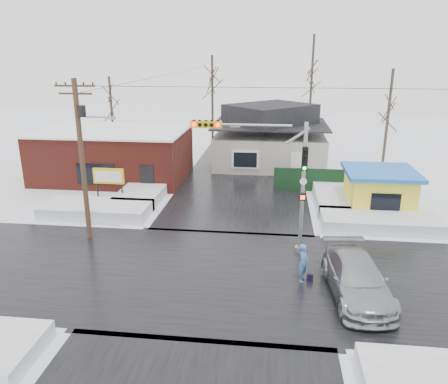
# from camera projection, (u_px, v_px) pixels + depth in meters

# --- Properties ---
(ground) EXTENTS (120.00, 120.00, 0.00)m
(ground) POSITION_uv_depth(u_px,v_px,m) (219.00, 274.00, 21.16)
(ground) COLOR white
(ground) RESTS_ON ground
(road_ns) EXTENTS (10.00, 120.00, 0.02)m
(road_ns) POSITION_uv_depth(u_px,v_px,m) (219.00, 274.00, 21.16)
(road_ns) COLOR black
(road_ns) RESTS_ON ground
(road_ew) EXTENTS (120.00, 10.00, 0.02)m
(road_ew) POSITION_uv_depth(u_px,v_px,m) (219.00, 274.00, 21.16)
(road_ew) COLOR black
(road_ew) RESTS_ON ground
(snowbank_nw) EXTENTS (7.00, 3.00, 0.80)m
(snowbank_nw) POSITION_uv_depth(u_px,v_px,m) (97.00, 210.00, 28.66)
(snowbank_nw) COLOR white
(snowbank_nw) RESTS_ON ground
(snowbank_ne) EXTENTS (7.00, 3.00, 0.80)m
(snowbank_ne) POSITION_uv_depth(u_px,v_px,m) (379.00, 222.00, 26.65)
(snowbank_ne) COLOR white
(snowbank_ne) RESTS_ON ground
(snowbank_nside_w) EXTENTS (3.00, 8.00, 0.80)m
(snowbank_nside_w) POSITION_uv_depth(u_px,v_px,m) (148.00, 188.00, 33.16)
(snowbank_nside_w) COLOR white
(snowbank_nside_w) RESTS_ON ground
(snowbank_nside_e) EXTENTS (3.00, 8.00, 0.80)m
(snowbank_nside_e) POSITION_uv_depth(u_px,v_px,m) (336.00, 195.00, 31.60)
(snowbank_nside_e) COLOR white
(snowbank_nside_e) RESTS_ON ground
(traffic_signal) EXTENTS (6.05, 0.68, 7.00)m
(traffic_signal) POSITION_uv_depth(u_px,v_px,m) (273.00, 170.00, 22.30)
(traffic_signal) COLOR gray
(traffic_signal) RESTS_ON ground
(utility_pole) EXTENTS (3.15, 0.44, 9.00)m
(utility_pole) POSITION_uv_depth(u_px,v_px,m) (83.00, 151.00, 23.79)
(utility_pole) COLOR #382619
(utility_pole) RESTS_ON ground
(brick_building) EXTENTS (12.20, 8.20, 4.12)m
(brick_building) POSITION_uv_depth(u_px,v_px,m) (114.00, 154.00, 36.87)
(brick_building) COLOR maroon
(brick_building) RESTS_ON ground
(marquee_sign) EXTENTS (2.20, 0.21, 2.55)m
(marquee_sign) POSITION_uv_depth(u_px,v_px,m) (109.00, 177.00, 30.55)
(marquee_sign) COLOR black
(marquee_sign) RESTS_ON ground
(house) EXTENTS (10.40, 8.40, 5.76)m
(house) POSITION_uv_depth(u_px,v_px,m) (270.00, 138.00, 40.93)
(house) COLOR #A7A197
(house) RESTS_ON ground
(kiosk) EXTENTS (4.60, 4.60, 2.88)m
(kiosk) POSITION_uv_depth(u_px,v_px,m) (379.00, 191.00, 29.10)
(kiosk) COLOR yellow
(kiosk) RESTS_ON ground
(fence) EXTENTS (8.00, 0.12, 1.80)m
(fence) POSITION_uv_depth(u_px,v_px,m) (326.00, 180.00, 33.39)
(fence) COLOR black
(fence) RESTS_ON ground
(tree_far_left) EXTENTS (3.00, 3.00, 10.00)m
(tree_far_left) POSITION_uv_depth(u_px,v_px,m) (212.00, 76.00, 43.75)
(tree_far_left) COLOR #332821
(tree_far_left) RESTS_ON ground
(tree_far_mid) EXTENTS (3.00, 3.00, 12.00)m
(tree_far_mid) POSITION_uv_depth(u_px,v_px,m) (313.00, 60.00, 44.04)
(tree_far_mid) COLOR #332821
(tree_far_mid) RESTS_ON ground
(tree_far_right) EXTENTS (3.00, 3.00, 9.00)m
(tree_far_right) POSITION_uv_depth(u_px,v_px,m) (391.00, 91.00, 36.53)
(tree_far_right) COLOR #332821
(tree_far_right) RESTS_ON ground
(tree_far_west) EXTENTS (3.00, 3.00, 8.00)m
(tree_far_west) POSITION_uv_depth(u_px,v_px,m) (110.00, 93.00, 43.46)
(tree_far_west) COLOR #332821
(tree_far_west) RESTS_ON ground
(pedestrian) EXTENTS (0.64, 0.78, 1.85)m
(pedestrian) POSITION_uv_depth(u_px,v_px,m) (303.00, 263.00, 20.29)
(pedestrian) COLOR #3F70B2
(pedestrian) RESTS_ON ground
(car) EXTENTS (2.86, 5.93, 1.66)m
(car) POSITION_uv_depth(u_px,v_px,m) (357.00, 279.00, 19.06)
(car) COLOR #9D9EA4
(car) RESTS_ON ground
(shopping_bag) EXTENTS (0.30, 0.17, 0.35)m
(shopping_bag) POSITION_uv_depth(u_px,v_px,m) (310.00, 278.00, 20.45)
(shopping_bag) COLOR black
(shopping_bag) RESTS_ON ground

